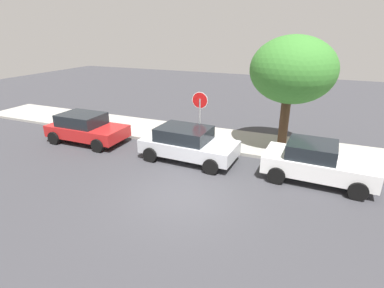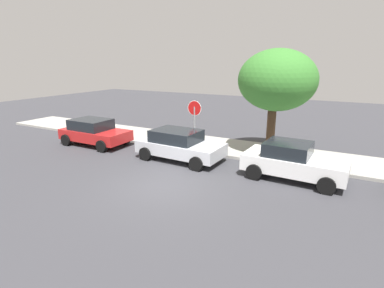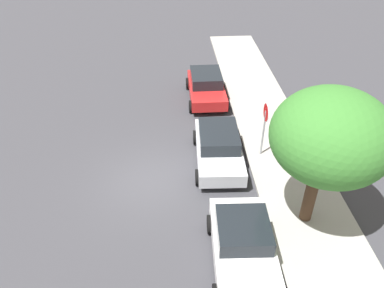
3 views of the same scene
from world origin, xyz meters
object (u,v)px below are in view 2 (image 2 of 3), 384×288
parked_car_silver (179,145)px  parked_car_white (293,161)px  street_tree_near_corner (277,81)px  stop_sign (194,116)px  parked_car_red (94,132)px

parked_car_silver → parked_car_white: bearing=1.1°
parked_car_silver → street_tree_near_corner: 5.51m
stop_sign → street_tree_near_corner: 4.45m
parked_car_silver → parked_car_white: 5.21m
stop_sign → parked_car_silver: (0.19, -1.90, -1.05)m
parked_car_red → parked_car_silver: bearing=-0.3°
parked_car_red → street_tree_near_corner: street_tree_near_corner is taller
stop_sign → street_tree_near_corner: size_ratio=0.51×
parked_car_silver → parked_car_red: same height
parked_car_red → parked_car_white: 10.78m
parked_car_red → street_tree_near_corner: (9.33, 2.74, 2.94)m
parked_car_silver → parked_car_red: (-5.58, 0.03, -0.00)m
parked_car_silver → parked_car_red: 5.58m
stop_sign → parked_car_white: bearing=-18.4°
stop_sign → parked_car_red: bearing=-160.9°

